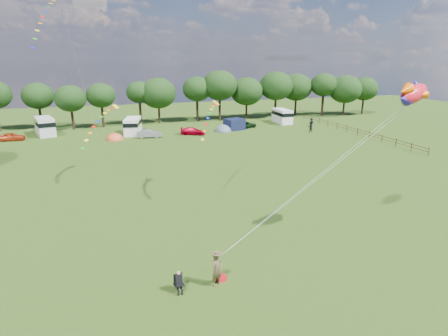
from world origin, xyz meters
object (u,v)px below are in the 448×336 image
object	(u,v)px
car_b	(149,134)
campervan_c	(133,125)
car_d	(246,125)
tent_greyblue	(223,131)
walker_a	(310,127)
car_a	(12,137)
fish_kite	(412,94)
campervan_b	(45,126)
walker_b	(311,123)
tent_orange	(115,140)
campervan_d	(282,116)
car_c	(193,131)
kite_flyer	(217,270)
camp_chair	(179,279)

from	to	relation	value
car_b	campervan_c	bearing A→B (deg)	35.79
car_d	tent_greyblue	world-z (taller)	tent_greyblue
walker_a	car_d	bearing A→B (deg)	-40.32
car_a	fish_kite	xyz separation A→B (m)	(33.79, -45.49, 9.64)
car_a	car_d	size ratio (longest dim) A/B	0.90
campervan_b	walker_a	xyz separation A→B (m)	(44.17, -11.69, -0.63)
walker_a	tent_greyblue	bearing A→B (deg)	-22.03
tent_greyblue	walker_b	distance (m)	17.34
tent_orange	tent_greyblue	world-z (taller)	tent_greyblue
car_d	walker_b	bearing A→B (deg)	-124.93
campervan_b	fish_kite	world-z (taller)	fish_kite
tent_greyblue	campervan_d	bearing A→B (deg)	19.45
car_c	campervan_b	size ratio (longest dim) A/B	0.62
car_c	car_d	distance (m)	11.56
car_a	campervan_b	bearing A→B (deg)	-49.50
campervan_b	campervan_c	bearing A→B (deg)	-119.58
campervan_b	car_d	bearing A→B (deg)	-111.52
kite_flyer	car_b	bearing A→B (deg)	59.73
car_c	camp_chair	world-z (taller)	camp_chair
tent_orange	walker_a	bearing A→B (deg)	-6.80
car_b	camp_chair	xyz separation A→B (m)	(-3.74, -43.24, 0.09)
car_c	campervan_c	size ratio (longest dim) A/B	0.67
car_a	tent_greyblue	size ratio (longest dim) A/B	1.14
car_b	walker_a	world-z (taller)	walker_a
car_c	camp_chair	distance (m)	44.87
campervan_b	camp_chair	distance (m)	52.60
car_b	tent_orange	xyz separation A→B (m)	(-5.54, 0.04, -0.65)
walker_b	car_c	bearing A→B (deg)	-20.30
camp_chair	campervan_c	bearing A→B (deg)	77.38
car_b	campervan_b	bearing A→B (deg)	71.00
campervan_b	walker_a	bearing A→B (deg)	-119.58
campervan_c	car_c	bearing A→B (deg)	-98.84
car_c	walker_b	distance (m)	23.18
car_a	walker_a	bearing A→B (deg)	-96.73
campervan_b	tent_orange	world-z (taller)	campervan_b
car_b	tent_greyblue	xyz separation A→B (m)	(13.27, 1.62, -0.65)
car_b	camp_chair	distance (m)	43.40
tent_greyblue	fish_kite	world-z (taller)	fish_kite
car_b	campervan_c	size ratio (longest dim) A/B	0.63
tent_greyblue	walker_a	xyz separation A→B (m)	(14.36, -5.53, 0.94)
fish_kite	walker_a	distance (m)	41.19
car_a	campervan_b	xyz separation A→B (m)	(4.49, 3.46, 0.94)
walker_a	camp_chair	bearing A→B (deg)	50.48
car_a	kite_flyer	bearing A→B (deg)	-154.87
car_b	tent_orange	bearing A→B (deg)	95.81
fish_kite	tent_orange	bearing A→B (deg)	92.70
kite_flyer	walker_a	size ratio (longest dim) A/B	1.03
tent_orange	camp_chair	size ratio (longest dim) A/B	2.36
kite_flyer	campervan_c	bearing A→B (deg)	62.66
car_b	car_c	distance (m)	7.39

